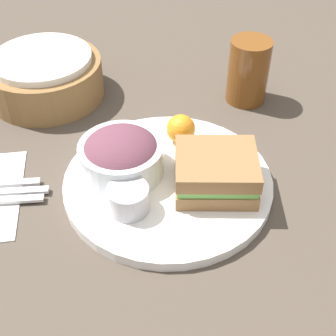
% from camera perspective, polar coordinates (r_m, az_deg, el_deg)
% --- Properties ---
extents(ground_plane, '(4.00, 4.00, 0.00)m').
position_cam_1_polar(ground_plane, '(0.69, 0.00, -2.23)').
color(ground_plane, '#4C4238').
extents(plate, '(0.30, 0.30, 0.02)m').
position_cam_1_polar(plate, '(0.68, 0.00, -1.75)').
color(plate, white).
rests_on(plate, ground_plane).
extents(sandwich, '(0.12, 0.11, 0.05)m').
position_cam_1_polar(sandwich, '(0.65, 5.85, -0.49)').
color(sandwich, olive).
rests_on(sandwich, plate).
extents(salad_bowl, '(0.12, 0.12, 0.06)m').
position_cam_1_polar(salad_bowl, '(0.67, -5.71, 1.58)').
color(salad_bowl, white).
rests_on(salad_bowl, plate).
extents(dressing_cup, '(0.06, 0.06, 0.04)m').
position_cam_1_polar(dressing_cup, '(0.62, -4.85, -3.76)').
color(dressing_cup, '#B7B7BC').
rests_on(dressing_cup, plate).
extents(orange_wedge, '(0.05, 0.05, 0.05)m').
position_cam_1_polar(orange_wedge, '(0.73, 1.58, 4.80)').
color(orange_wedge, orange).
rests_on(orange_wedge, plate).
extents(drink_glass, '(0.07, 0.07, 0.11)m').
position_cam_1_polar(drink_glass, '(0.85, 9.75, 11.56)').
color(drink_glass, brown).
rests_on(drink_glass, ground_plane).
extents(bread_basket, '(0.21, 0.21, 0.08)m').
position_cam_1_polar(bread_basket, '(0.88, -14.75, 10.74)').
color(bread_basket, olive).
rests_on(bread_basket, ground_plane).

